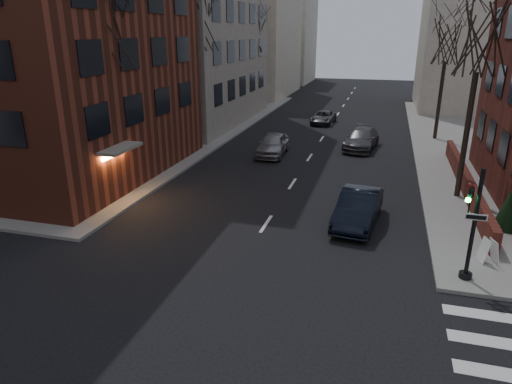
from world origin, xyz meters
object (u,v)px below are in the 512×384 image
at_px(car_lane_gray, 362,139).
at_px(evergreen_shrub, 509,209).
at_px(tree_right_b, 448,41).
at_px(streetlamp_far, 263,71).
at_px(tree_left_a, 102,28).
at_px(sandwich_board, 489,251).
at_px(tree_left_c, 252,34).
at_px(streetlamp_near, 186,95).
at_px(tree_left_b, 198,22).
at_px(car_lane_far, 323,117).
at_px(traffic_signal, 471,232).
at_px(tree_right_a, 482,37).
at_px(car_lane_silver, 273,144).
at_px(parked_sedan, 358,208).

height_order(car_lane_gray, evergreen_shrub, evergreen_shrub).
relative_size(tree_right_b, streetlamp_far, 1.46).
distance_m(tree_left_a, sandwich_board, 19.74).
height_order(tree_left_c, streetlamp_near, tree_left_c).
relative_size(tree_left_b, evergreen_shrub, 5.69).
relative_size(car_lane_far, evergreen_shrub, 2.20).
relative_size(traffic_signal, streetlamp_near, 0.64).
bearing_deg(car_lane_far, tree_right_b, -21.64).
xyz_separation_m(car_lane_far, evergreen_shrub, (11.09, -22.50, 0.52)).
distance_m(streetlamp_near, sandwich_board, 20.99).
bearing_deg(tree_right_a, streetlamp_far, 125.31).
bearing_deg(evergreen_shrub, tree_left_b, 147.87).
xyz_separation_m(tree_left_a, tree_left_c, (0.00, 26.00, -0.44)).
relative_size(streetlamp_near, car_lane_silver, 1.39).
relative_size(tree_left_a, tree_left_b, 0.95).
bearing_deg(streetlamp_near, traffic_signal, -38.87).
xyz_separation_m(streetlamp_far, evergreen_shrub, (18.49, -27.99, -3.14)).
bearing_deg(car_lane_silver, sandwich_board, -51.65).
bearing_deg(tree_right_b, sandwich_board, -89.58).
height_order(parked_sedan, car_lane_silver, parked_sedan).
xyz_separation_m(tree_left_b, car_lane_far, (8.00, 10.51, -8.33)).
height_order(traffic_signal, tree_left_b, tree_left_b).
distance_m(tree_right_a, car_lane_silver, 14.80).
bearing_deg(evergreen_shrub, parked_sedan, -172.14).
bearing_deg(streetlamp_near, sandwich_board, -33.89).
xyz_separation_m(streetlamp_near, streetlamp_far, (0.00, 20.00, 0.00)).
height_order(streetlamp_near, car_lane_far, streetlamp_near).
distance_m(tree_right_b, parked_sedan, 20.62).
relative_size(tree_right_b, sandwich_board, 9.85).
distance_m(tree_right_a, streetlamp_near, 17.87).
bearing_deg(tree_left_b, car_lane_far, 52.71).
distance_m(tree_left_a, car_lane_silver, 14.00).
bearing_deg(car_lane_far, sandwich_board, -65.94).
bearing_deg(tree_left_c, sandwich_board, -58.97).
bearing_deg(traffic_signal, car_lane_far, 107.62).
bearing_deg(tree_left_c, tree_left_a, -90.00).
height_order(traffic_signal, sandwich_board, traffic_signal).
xyz_separation_m(streetlamp_far, car_lane_far, (7.40, -5.49, -3.66)).
distance_m(parked_sedan, car_lane_gray, 14.38).
bearing_deg(evergreen_shrub, sandwich_board, -110.68).
bearing_deg(evergreen_shrub, car_lane_far, 116.25).
bearing_deg(tree_left_b, tree_right_b, 18.82).
bearing_deg(car_lane_gray, evergreen_shrub, -55.41).
bearing_deg(car_lane_silver, tree_left_a, -124.17).
relative_size(tree_left_b, tree_right_a, 1.11).
distance_m(tree_left_c, sandwich_board, 35.24).
bearing_deg(car_lane_far, tree_left_b, -123.78).
height_order(tree_left_a, car_lane_far, tree_left_a).
xyz_separation_m(car_lane_silver, car_lane_far, (1.84, 12.57, -0.19)).
distance_m(tree_right_b, car_lane_silver, 15.57).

